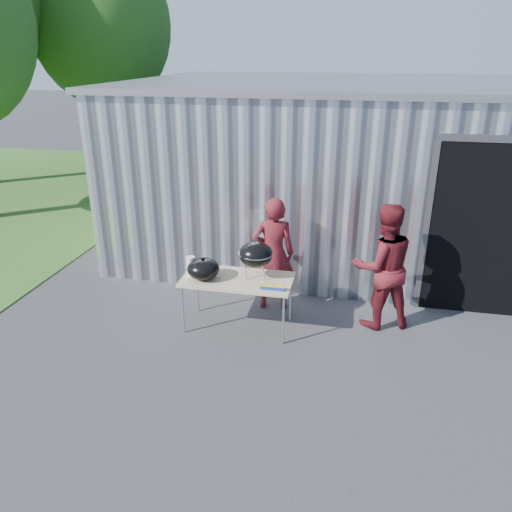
% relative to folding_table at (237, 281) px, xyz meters
% --- Properties ---
extents(ground, '(80.00, 80.00, 0.00)m').
position_rel_folding_table_xyz_m(ground, '(0.44, -0.55, -0.71)').
color(ground, '#303033').
extents(building, '(8.20, 6.20, 3.10)m').
position_rel_folding_table_xyz_m(building, '(1.36, 4.04, 0.83)').
color(building, silver).
rests_on(building, ground).
extents(tree_far, '(3.96, 3.96, 6.56)m').
position_rel_folding_table_xyz_m(tree_far, '(-6.06, 8.45, 3.56)').
color(tree_far, '#442D19').
rests_on(tree_far, ground).
extents(folding_table, '(1.50, 0.75, 0.75)m').
position_rel_folding_table_xyz_m(folding_table, '(0.00, 0.00, 0.00)').
color(folding_table, tan).
rests_on(folding_table, ground).
extents(kettle_grill, '(0.46, 0.46, 0.94)m').
position_rel_folding_table_xyz_m(kettle_grill, '(0.24, 0.07, 0.46)').
color(kettle_grill, black).
rests_on(kettle_grill, folding_table).
extents(grill_lid, '(0.44, 0.44, 0.32)m').
position_rel_folding_table_xyz_m(grill_lid, '(-0.45, -0.10, 0.18)').
color(grill_lid, black).
rests_on(grill_lid, folding_table).
extents(paper_towels, '(0.12, 0.12, 0.28)m').
position_rel_folding_table_xyz_m(paper_towels, '(-0.64, -0.05, 0.18)').
color(paper_towels, white).
rests_on(paper_towels, folding_table).
extents(white_tub, '(0.20, 0.15, 0.10)m').
position_rel_folding_table_xyz_m(white_tub, '(-0.55, 0.19, 0.09)').
color(white_tub, white).
rests_on(white_tub, folding_table).
extents(foil_box, '(0.32, 0.06, 0.06)m').
position_rel_folding_table_xyz_m(foil_box, '(0.53, -0.25, 0.07)').
color(foil_box, navy).
rests_on(foil_box, folding_table).
extents(person_cook, '(0.70, 0.53, 1.71)m').
position_rel_folding_table_xyz_m(person_cook, '(0.37, 0.70, 0.15)').
color(person_cook, maroon).
rests_on(person_cook, ground).
extents(person_bystander, '(1.04, 0.92, 1.78)m').
position_rel_folding_table_xyz_m(person_bystander, '(1.92, 0.49, 0.18)').
color(person_bystander, maroon).
rests_on(person_bystander, ground).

